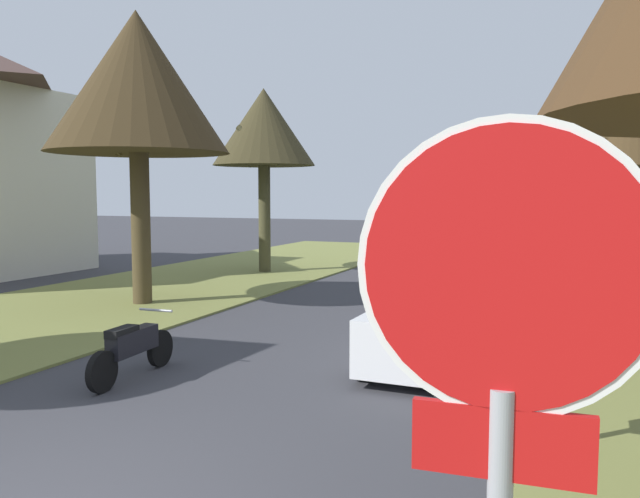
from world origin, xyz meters
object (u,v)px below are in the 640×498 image
at_px(stop_sign_far, 592,218).
at_px(street_tree_left_mid_a, 137,84).
at_px(street_tree_left_mid_b, 264,129).
at_px(stop_sign_near, 502,425).
at_px(parked_sedan_white, 445,318).
at_px(curbside_mailbox, 550,357).
at_px(street_tree_right_far, 636,121).
at_px(parked_sedan_black, 502,273).
at_px(parked_motorcycle, 132,348).

relative_size(stop_sign_far, street_tree_left_mid_a, 0.41).
relative_size(street_tree_left_mid_a, street_tree_left_mid_b, 1.13).
bearing_deg(stop_sign_far, stop_sign_near, -91.58).
relative_size(street_tree_left_mid_a, parked_sedan_white, 1.64).
xyz_separation_m(stop_sign_far, curbside_mailbox, (-0.52, -10.70, -1.14)).
height_order(street_tree_right_far, parked_sedan_white, street_tree_right_far).
bearing_deg(stop_sign_far, parked_sedan_black, -159.62).
xyz_separation_m(street_tree_left_mid_b, parked_sedan_black, (8.49, -2.84, -4.35)).
distance_m(street_tree_right_far, parked_sedan_black, 7.59).
xyz_separation_m(street_tree_left_mid_b, parked_sedan_white, (8.29, -9.41, -4.35)).
height_order(stop_sign_near, parked_motorcycle, stop_sign_near).
bearing_deg(stop_sign_near, street_tree_left_mid_a, 131.82).
height_order(street_tree_left_mid_a, parked_sedan_black, street_tree_left_mid_a).
xyz_separation_m(parked_sedan_black, curbside_mailbox, (1.61, -9.91, 0.33)).
height_order(street_tree_left_mid_a, parked_sedan_white, street_tree_left_mid_a).
bearing_deg(parked_sedan_white, stop_sign_far, 72.49).
bearing_deg(street_tree_left_mid_b, parked_sedan_black, -18.52).
relative_size(street_tree_left_mid_b, curbside_mailbox, 5.06).
height_order(stop_sign_far, parked_sedan_black, stop_sign_far).
xyz_separation_m(stop_sign_far, street_tree_left_mid_b, (-10.61, 2.05, 2.88)).
relative_size(stop_sign_near, parked_motorcycle, 1.45).
height_order(street_tree_left_mid_a, parked_motorcycle, street_tree_left_mid_a).
relative_size(street_tree_left_mid_a, curbside_mailbox, 5.71).
distance_m(parked_sedan_white, parked_sedan_black, 6.57).
distance_m(stop_sign_near, stop_sign_far, 16.15).
bearing_deg(street_tree_left_mid_b, street_tree_right_far, 11.33).
xyz_separation_m(stop_sign_far, street_tree_left_mid_a, (-10.49, -4.91, 3.32)).
bearing_deg(parked_sedan_black, street_tree_right_far, 57.08).
bearing_deg(parked_sedan_black, street_tree_left_mid_b, 161.48).
distance_m(stop_sign_far, parked_motorcycle, 12.25).
xyz_separation_m(street_tree_left_mid_a, parked_sedan_white, (8.17, -2.45, -4.79)).
distance_m(parked_sedan_black, parked_motorcycle, 10.41).
height_order(street_tree_left_mid_b, parked_motorcycle, street_tree_left_mid_b).
distance_m(stop_sign_near, parked_sedan_black, 15.51).
bearing_deg(street_tree_left_mid_a, stop_sign_far, 25.08).
bearing_deg(street_tree_right_far, street_tree_left_mid_a, -141.51).
distance_m(parked_sedan_black, curbside_mailbox, 10.05).
relative_size(stop_sign_far, parked_motorcycle, 1.45).
bearing_deg(street_tree_left_mid_a, parked_motorcycle, -53.16).
bearing_deg(curbside_mailbox, stop_sign_near, -89.21).
bearing_deg(stop_sign_far, parked_motorcycle, -122.44).
bearing_deg(parked_sedan_black, curbside_mailbox, -80.79).
xyz_separation_m(street_tree_left_mid_a, curbside_mailbox, (9.97, -5.79, -4.46)).
relative_size(stop_sign_near, street_tree_left_mid_b, 0.46).
height_order(stop_sign_near, parked_sedan_black, stop_sign_near).
bearing_deg(stop_sign_near, parked_sedan_black, 96.26).
distance_m(street_tree_left_mid_b, parked_motorcycle, 13.74).
height_order(parked_sedan_white, parked_sedan_black, same).
relative_size(stop_sign_near, stop_sign_far, 1.00).
relative_size(stop_sign_near, street_tree_right_far, 0.45).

